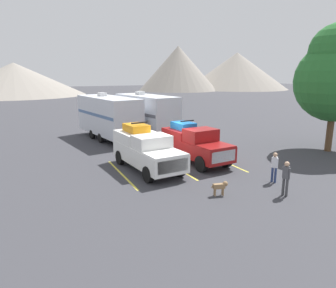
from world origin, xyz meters
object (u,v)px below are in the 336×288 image
pickup_truck_b (194,143)px  dog (221,186)px  camper_trailer_a (108,115)px  camper_trailer_b (146,113)px  person_b (286,176)px  pickup_truck_a (146,149)px  person_a (275,165)px

pickup_truck_b → dog: (-1.68, -5.47, -0.74)m
camper_trailer_a → camper_trailer_b: 3.29m
person_b → pickup_truck_a: bearing=123.3°
pickup_truck_a → person_b: size_ratio=3.52×
pickup_truck_a → camper_trailer_b: size_ratio=0.69×
dog → person_b: bearing=-26.0°
pickup_truck_a → person_a: pickup_truck_a is taller
camper_trailer_a → person_a: camper_trailer_a is taller
pickup_truck_a → pickup_truck_b: pickup_truck_a is taller
pickup_truck_b → camper_trailer_a: (-3.17, 9.03, 0.84)m
person_a → dog: person_a is taller
camper_trailer_b → person_b: (0.86, -15.34, -1.13)m
camper_trailer_b → person_b: size_ratio=5.10×
camper_trailer_a → person_b: size_ratio=5.51×
pickup_truck_b → dog: bearing=-107.1°
person_a → pickup_truck_a: bearing=136.0°
camper_trailer_a → dog: (1.49, -14.50, -1.59)m
person_a → camper_trailer_b: bearing=97.0°
pickup_truck_a → camper_trailer_a: 9.27m
camper_trailer_a → person_a: (4.96, -14.19, -1.13)m
camper_trailer_b → person_a: 13.90m
pickup_truck_a → person_b: (4.30, -6.55, -0.26)m
pickup_truck_a → person_a: 7.14m
pickup_truck_a → pickup_truck_b: 3.36m
person_b → person_a: bearing=62.2°
camper_trailer_a → person_a: 15.07m
pickup_truck_a → pickup_truck_b: bearing=3.4°
person_b → dog: bearing=154.0°
pickup_truck_b → camper_trailer_b: size_ratio=0.66×
camper_trailer_a → person_b: camper_trailer_a is taller
camper_trailer_a → dog: bearing=-84.1°
pickup_truck_a → person_a: size_ratio=3.64×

